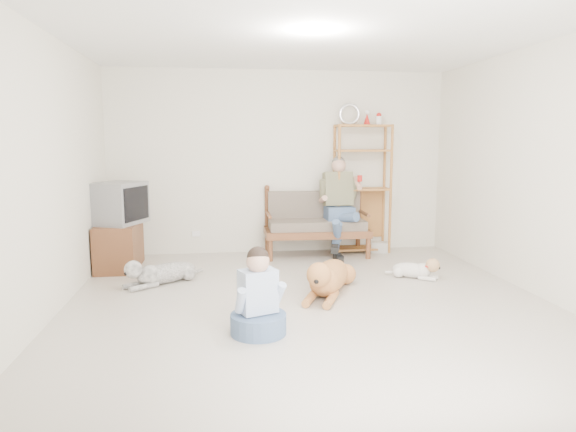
{
  "coord_description": "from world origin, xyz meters",
  "views": [
    {
      "loc": [
        -0.92,
        -4.89,
        1.67
      ],
      "look_at": [
        -0.11,
        1.0,
        0.8
      ],
      "focal_mm": 32.0,
      "sensor_mm": 36.0,
      "label": 1
    }
  ],
  "objects": [
    {
      "name": "terrier",
      "position": [
        1.49,
        0.95,
        0.11
      ],
      "size": [
        0.62,
        0.49,
        0.27
      ],
      "rotation": [
        0.0,
        0.0,
        0.94
      ],
      "color": "white",
      "rests_on": "ground"
    },
    {
      "name": "crt_tv",
      "position": [
        -2.19,
        1.96,
        0.87
      ],
      "size": [
        0.74,
        0.8,
        0.54
      ],
      "rotation": [
        0.0,
        0.0,
        -0.41
      ],
      "color": "slate",
      "rests_on": "tv_stand"
    },
    {
      "name": "wall_right",
      "position": [
        2.5,
        0.0,
        1.35
      ],
      "size": [
        0.0,
        5.5,
        5.5
      ],
      "primitive_type": "plane",
      "rotation": [
        1.57,
        0.0,
        -1.57
      ],
      "color": "silver",
      "rests_on": "ground"
    },
    {
      "name": "ceiling",
      "position": [
        0.0,
        0.0,
        2.7
      ],
      "size": [
        5.5,
        5.5,
        0.0
      ],
      "primitive_type": "plane",
      "rotation": [
        3.14,
        0.0,
        0.0
      ],
      "color": "white",
      "rests_on": "ground"
    },
    {
      "name": "tv_stand",
      "position": [
        -2.23,
        1.98,
        0.3
      ],
      "size": [
        0.51,
        0.9,
        0.6
      ],
      "rotation": [
        0.0,
        0.0,
        -0.01
      ],
      "color": "brown",
      "rests_on": "ground"
    },
    {
      "name": "wall_left",
      "position": [
        -2.5,
        0.0,
        1.35
      ],
      "size": [
        0.0,
        5.5,
        5.5
      ],
      "primitive_type": "plane",
      "rotation": [
        1.57,
        0.0,
        1.57
      ],
      "color": "silver",
      "rests_on": "ground"
    },
    {
      "name": "etagere",
      "position": [
        1.23,
        2.55,
        0.98
      ],
      "size": [
        0.85,
        0.37,
        2.22
      ],
      "color": "#B16E37",
      "rests_on": "ground"
    },
    {
      "name": "golden_retriever",
      "position": [
        0.26,
        0.49,
        0.18
      ],
      "size": [
        0.75,
        1.41,
        0.45
      ],
      "rotation": [
        0.0,
        0.0,
        -0.42
      ],
      "color": "#B4713E",
      "rests_on": "ground"
    },
    {
      "name": "shaggy_dog",
      "position": [
        -1.62,
        1.12,
        0.14
      ],
      "size": [
        0.92,
        0.78,
        0.34
      ],
      "rotation": [
        0.0,
        0.0,
        -0.92
      ],
      "color": "white",
      "rests_on": "ground"
    },
    {
      "name": "child",
      "position": [
        -0.59,
        -0.6,
        0.28
      ],
      "size": [
        0.49,
        0.49,
        0.77
      ],
      "rotation": [
        0.0,
        0.0,
        0.36
      ],
      "color": "slate",
      "rests_on": "ground"
    },
    {
      "name": "wall_front",
      "position": [
        0.0,
        -2.75,
        1.35
      ],
      "size": [
        5.0,
        0.0,
        5.0
      ],
      "primitive_type": "plane",
      "rotation": [
        -1.57,
        0.0,
        0.0
      ],
      "color": "silver",
      "rests_on": "ground"
    },
    {
      "name": "wall_outlet",
      "position": [
        -1.25,
        2.73,
        0.3
      ],
      "size": [
        0.12,
        0.02,
        0.08
      ],
      "primitive_type": "cube",
      "color": "white",
      "rests_on": "ground"
    },
    {
      "name": "man",
      "position": [
        0.81,
        2.24,
        0.66
      ],
      "size": [
        0.55,
        0.78,
        1.27
      ],
      "color": "slate",
      "rests_on": "loveseat"
    },
    {
      "name": "loveseat",
      "position": [
        0.5,
        2.44,
        0.49
      ],
      "size": [
        1.52,
        0.74,
        0.95
      ],
      "rotation": [
        0.0,
        0.0,
        -0.03
      ],
      "color": "brown",
      "rests_on": "ground"
    },
    {
      "name": "floor",
      "position": [
        0.0,
        0.0,
        0.0
      ],
      "size": [
        5.5,
        5.5,
        0.0
      ],
      "primitive_type": "plane",
      "color": "beige",
      "rests_on": "ground"
    },
    {
      "name": "wall_back",
      "position": [
        0.0,
        2.75,
        1.35
      ],
      "size": [
        5.0,
        0.0,
        5.0
      ],
      "primitive_type": "plane",
      "rotation": [
        1.57,
        0.0,
        0.0
      ],
      "color": "silver",
      "rests_on": "ground"
    },
    {
      "name": "book_stack",
      "position": [
        1.5,
        2.46,
        0.08
      ],
      "size": [
        0.29,
        0.26,
        0.15
      ],
      "primitive_type": "cube",
      "rotation": [
        0.0,
        0.0,
        -0.4
      ],
      "color": "silver",
      "rests_on": "ground"
    }
  ]
}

